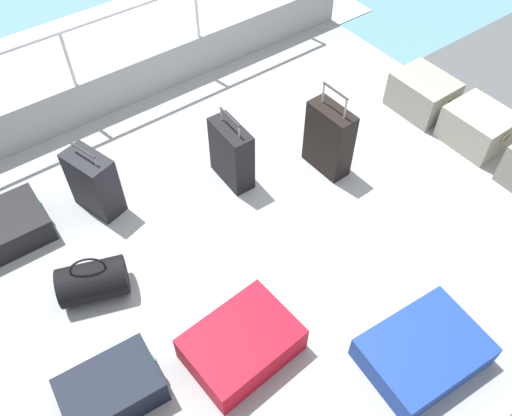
{
  "coord_description": "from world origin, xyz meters",
  "views": [
    {
      "loc": [
        2.17,
        -1.79,
        3.51
      ],
      "look_at": [
        -0.05,
        -0.14,
        0.25
      ],
      "focal_mm": 37.06,
      "sensor_mm": 36.0,
      "label": 1
    }
  ],
  "objects_px": {
    "suitcase_3": "(94,183)",
    "suitcase_4": "(232,154)",
    "duffel_bag": "(93,281)",
    "suitcase_0": "(242,344)",
    "cargo_crate_0": "(423,94)",
    "suitcase_5": "(329,139)",
    "suitcase_2": "(423,352)",
    "suitcase_1": "(112,390)",
    "cargo_crate_1": "(477,127)",
    "suitcase_6": "(4,229)"
  },
  "relations": [
    {
      "from": "suitcase_5",
      "to": "suitcase_6",
      "type": "xyz_separation_m",
      "value": [
        -0.95,
        -2.68,
        -0.22
      ]
    },
    {
      "from": "suitcase_1",
      "to": "suitcase_5",
      "type": "relative_size",
      "value": 0.76
    },
    {
      "from": "cargo_crate_1",
      "to": "suitcase_2",
      "type": "relative_size",
      "value": 0.7
    },
    {
      "from": "cargo_crate_1",
      "to": "suitcase_1",
      "type": "bearing_deg",
      "value": -87.05
    },
    {
      "from": "suitcase_0",
      "to": "suitcase_4",
      "type": "bearing_deg",
      "value": 147.22
    },
    {
      "from": "suitcase_3",
      "to": "suitcase_5",
      "type": "height_order",
      "value": "suitcase_5"
    },
    {
      "from": "suitcase_1",
      "to": "suitcase_5",
      "type": "bearing_deg",
      "value": 107.32
    },
    {
      "from": "cargo_crate_1",
      "to": "suitcase_5",
      "type": "xyz_separation_m",
      "value": [
        -0.6,
        -1.38,
        0.15
      ]
    },
    {
      "from": "suitcase_0",
      "to": "suitcase_4",
      "type": "height_order",
      "value": "suitcase_4"
    },
    {
      "from": "suitcase_1",
      "to": "suitcase_5",
      "type": "height_order",
      "value": "suitcase_5"
    },
    {
      "from": "suitcase_3",
      "to": "duffel_bag",
      "type": "xyz_separation_m",
      "value": [
        0.79,
        -0.42,
        -0.13
      ]
    },
    {
      "from": "suitcase_2",
      "to": "suitcase_5",
      "type": "xyz_separation_m",
      "value": [
        -1.83,
        0.73,
        0.23
      ]
    },
    {
      "from": "suitcase_2",
      "to": "suitcase_4",
      "type": "distance_m",
      "value": 2.23
    },
    {
      "from": "cargo_crate_0",
      "to": "duffel_bag",
      "type": "bearing_deg",
      "value": -89.5
    },
    {
      "from": "suitcase_5",
      "to": "suitcase_4",
      "type": "bearing_deg",
      "value": -116.77
    },
    {
      "from": "suitcase_4",
      "to": "cargo_crate_1",
      "type": "bearing_deg",
      "value": 65.27
    },
    {
      "from": "suitcase_6",
      "to": "suitcase_0",
      "type": "bearing_deg",
      "value": 25.87
    },
    {
      "from": "suitcase_5",
      "to": "suitcase_2",
      "type": "bearing_deg",
      "value": -21.81
    },
    {
      "from": "cargo_crate_0",
      "to": "suitcase_4",
      "type": "bearing_deg",
      "value": -99.32
    },
    {
      "from": "suitcase_4",
      "to": "suitcase_5",
      "type": "bearing_deg",
      "value": 63.23
    },
    {
      "from": "suitcase_2",
      "to": "suitcase_3",
      "type": "xyz_separation_m",
      "value": [
        -2.63,
        -1.17,
        0.19
      ]
    },
    {
      "from": "suitcase_6",
      "to": "cargo_crate_1",
      "type": "bearing_deg",
      "value": 69.13
    },
    {
      "from": "cargo_crate_1",
      "to": "duffel_bag",
      "type": "bearing_deg",
      "value": -99.46
    },
    {
      "from": "suitcase_2",
      "to": "suitcase_5",
      "type": "height_order",
      "value": "suitcase_5"
    },
    {
      "from": "suitcase_3",
      "to": "cargo_crate_0",
      "type": "bearing_deg",
      "value": 76.88
    },
    {
      "from": "suitcase_0",
      "to": "suitcase_2",
      "type": "bearing_deg",
      "value": 51.32
    },
    {
      "from": "suitcase_4",
      "to": "cargo_crate_0",
      "type": "bearing_deg",
      "value": 80.68
    },
    {
      "from": "cargo_crate_1",
      "to": "suitcase_0",
      "type": "distance_m",
      "value": 3.12
    },
    {
      "from": "cargo_crate_0",
      "to": "suitcase_2",
      "type": "relative_size",
      "value": 0.72
    },
    {
      "from": "suitcase_5",
      "to": "suitcase_3",
      "type": "bearing_deg",
      "value": -112.84
    },
    {
      "from": "suitcase_1",
      "to": "suitcase_6",
      "type": "distance_m",
      "value": 1.75
    },
    {
      "from": "suitcase_1",
      "to": "suitcase_3",
      "type": "relative_size",
      "value": 0.98
    },
    {
      "from": "cargo_crate_0",
      "to": "suitcase_0",
      "type": "distance_m",
      "value": 3.23
    },
    {
      "from": "suitcase_0",
      "to": "suitcase_2",
      "type": "relative_size",
      "value": 0.9
    },
    {
      "from": "cargo_crate_1",
      "to": "suitcase_2",
      "type": "xyz_separation_m",
      "value": [
        1.23,
        -2.11,
        -0.07
      ]
    },
    {
      "from": "cargo_crate_0",
      "to": "suitcase_3",
      "type": "xyz_separation_m",
      "value": [
        -0.75,
        -3.23,
        0.1
      ]
    },
    {
      "from": "suitcase_4",
      "to": "suitcase_6",
      "type": "bearing_deg",
      "value": -106.22
    },
    {
      "from": "suitcase_5",
      "to": "cargo_crate_0",
      "type": "bearing_deg",
      "value": 92.04
    },
    {
      "from": "suitcase_3",
      "to": "duffel_bag",
      "type": "bearing_deg",
      "value": -27.89
    },
    {
      "from": "suitcase_2",
      "to": "duffel_bag",
      "type": "height_order",
      "value": "duffel_bag"
    },
    {
      "from": "cargo_crate_0",
      "to": "suitcase_1",
      "type": "relative_size",
      "value": 0.94
    },
    {
      "from": "suitcase_3",
      "to": "suitcase_4",
      "type": "height_order",
      "value": "suitcase_4"
    },
    {
      "from": "suitcase_6",
      "to": "duffel_bag",
      "type": "xyz_separation_m",
      "value": [
        0.93,
        0.36,
        0.04
      ]
    },
    {
      "from": "duffel_bag",
      "to": "suitcase_0",
      "type": "bearing_deg",
      "value": 29.63
    },
    {
      "from": "suitcase_4",
      "to": "suitcase_2",
      "type": "bearing_deg",
      "value": 1.25
    },
    {
      "from": "cargo_crate_0",
      "to": "suitcase_2",
      "type": "xyz_separation_m",
      "value": [
        1.88,
        -2.06,
        -0.08
      ]
    },
    {
      "from": "suitcase_0",
      "to": "suitcase_6",
      "type": "height_order",
      "value": "suitcase_0"
    },
    {
      "from": "cargo_crate_0",
      "to": "suitcase_6",
      "type": "relative_size",
      "value": 0.9
    },
    {
      "from": "cargo_crate_1",
      "to": "suitcase_5",
      "type": "relative_size",
      "value": 0.7
    },
    {
      "from": "suitcase_5",
      "to": "duffel_bag",
      "type": "relative_size",
      "value": 1.52
    }
  ]
}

